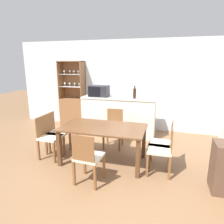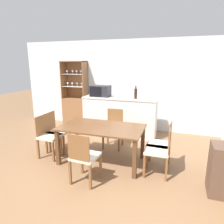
{
  "view_description": "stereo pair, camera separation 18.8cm",
  "coord_description": "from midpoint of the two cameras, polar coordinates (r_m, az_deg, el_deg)",
  "views": [
    {
      "loc": [
        1.22,
        -3.06,
        1.91
      ],
      "look_at": [
        0.0,
        1.16,
        0.82
      ],
      "focal_mm": 32.0,
      "sensor_mm": 36.0,
      "label": 1
    },
    {
      "loc": [
        1.4,
        -3.01,
        1.91
      ],
      "look_at": [
        0.0,
        1.16,
        0.82
      ],
      "focal_mm": 32.0,
      "sensor_mm": 36.0,
      "label": 2
    }
  ],
  "objects": [
    {
      "name": "display_cabinet",
      "position": [
        6.33,
        -9.49,
        1.54
      ],
      "size": [
        0.75,
        0.38,
        1.96
      ],
      "color": "brown",
      "rests_on": "ground_plane"
    },
    {
      "name": "wall_back",
      "position": [
        5.85,
        5.5,
        7.58
      ],
      "size": [
        6.8,
        0.06,
        2.55
      ],
      "color": "silver",
      "rests_on": "ground_plane"
    },
    {
      "name": "dining_chair_side_right_far",
      "position": [
        3.84,
        15.16,
        -9.0
      ],
      "size": [
        0.43,
        0.43,
        0.87
      ],
      "rotation": [
        0.0,
        0.0,
        1.51
      ],
      "color": "beige",
      "rests_on": "ground_plane"
    },
    {
      "name": "microwave",
      "position": [
        5.39,
        -2.32,
        6.02
      ],
      "size": [
        0.51,
        0.34,
        0.29
      ],
      "color": "#232328",
      "rests_on": "kitchen_counter"
    },
    {
      "name": "dining_chair_side_right_near",
      "position": [
        3.6,
        14.88,
        -10.59
      ],
      "size": [
        0.41,
        0.41,
        0.87
      ],
      "rotation": [
        0.0,
        0.0,
        1.59
      ],
      "color": "beige",
      "rests_on": "ground_plane"
    },
    {
      "name": "dining_chair_head_far",
      "position": [
        4.6,
        1.62,
        -4.63
      ],
      "size": [
        0.43,
        0.43,
        0.87
      ],
      "rotation": [
        0.0,
        0.0,
        3.2
      ],
      "color": "beige",
      "rests_on": "ground_plane"
    },
    {
      "name": "wine_bottle",
      "position": [
        5.08,
        7.85,
        5.29
      ],
      "size": [
        0.07,
        0.07,
        0.33
      ],
      "color": "black",
      "rests_on": "kitchen_counter"
    },
    {
      "name": "dining_chair_side_left_near",
      "position": [
        4.31,
        -16.43,
        -6.53
      ],
      "size": [
        0.42,
        0.42,
        0.87
      ],
      "rotation": [
        0.0,
        0.0,
        -1.61
      ],
      "color": "beige",
      "rests_on": "ground_plane"
    },
    {
      "name": "dining_chair_head_near",
      "position": [
        3.28,
        -6.34,
        -12.64
      ],
      "size": [
        0.43,
        0.43,
        0.87
      ],
      "rotation": [
        0.0,
        0.0,
        -0.07
      ],
      "color": "beige",
      "rests_on": "ground_plane"
    },
    {
      "name": "dining_chair_side_left_far",
      "position": [
        4.51,
        -14.51,
        -5.45
      ],
      "size": [
        0.41,
        0.41,
        0.87
      ],
      "rotation": [
        0.0,
        0.0,
        -1.59
      ],
      "color": "beige",
      "rests_on": "ground_plane"
    },
    {
      "name": "dining_table",
      "position": [
        3.86,
        -1.63,
        -5.6
      ],
      "size": [
        1.6,
        0.89,
        0.72
      ],
      "color": "brown",
      "rests_on": "ground_plane"
    },
    {
      "name": "ground_plane",
      "position": [
        3.82,
        -4.37,
        -16.2
      ],
      "size": [
        18.0,
        18.0,
        0.0
      ],
      "primitive_type": "plane",
      "color": "brown"
    },
    {
      "name": "kitchen_counter",
      "position": [
        5.35,
        3.19,
        -1.27
      ],
      "size": [
        1.95,
        0.54,
        1.03
      ],
      "color": "silver",
      "rests_on": "ground_plane"
    }
  ]
}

